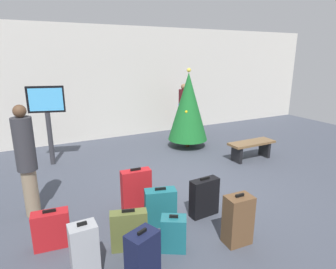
{
  "coord_description": "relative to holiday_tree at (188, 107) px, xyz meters",
  "views": [
    {
      "loc": [
        -2.87,
        -4.73,
        2.66
      ],
      "look_at": [
        -0.0,
        0.88,
        0.9
      ],
      "focal_mm": 30.47,
      "sensor_mm": 36.0,
      "label": 1
    }
  ],
  "objects": [
    {
      "name": "traveller_1",
      "position": [
        -4.31,
        -2.04,
        -0.19
      ],
      "size": [
        0.45,
        0.45,
        1.92
      ],
      "color": "gray",
      "rests_on": "ground_plane"
    },
    {
      "name": "holiday_tree",
      "position": [
        0.0,
        0.0,
        0.0
      ],
      "size": [
        1.16,
        1.16,
        2.31
      ],
      "color": "#4C3319",
      "rests_on": "ground_plane"
    },
    {
      "name": "back_wall",
      "position": [
        -1.36,
        2.1,
        0.56
      ],
      "size": [
        16.0,
        0.2,
        3.55
      ],
      "primitive_type": "cube",
      "color": "beige",
      "rests_on": "ground_plane"
    },
    {
      "name": "suitcase_0",
      "position": [
        -4.1,
        -3.11,
        -0.94
      ],
      "size": [
        0.52,
        0.27,
        0.59
      ],
      "color": "#B2191E",
      "rests_on": "ground_plane"
    },
    {
      "name": "traveller_0",
      "position": [
        0.48,
        1.09,
        -0.28
      ],
      "size": [
        0.36,
        0.36,
        1.76
      ],
      "color": "gray",
      "rests_on": "ground_plane"
    },
    {
      "name": "ground_plane",
      "position": [
        -1.36,
        -2.28,
        -1.22
      ],
      "size": [
        16.0,
        16.0,
        0.0
      ],
      "primitive_type": "plane",
      "color": "#424754"
    },
    {
      "name": "suitcase_3",
      "position": [
        -3.8,
        -3.94,
        -0.85
      ],
      "size": [
        0.33,
        0.24,
        0.78
      ],
      "color": "#9EA0A5",
      "rests_on": "ground_plane"
    },
    {
      "name": "suitcase_2",
      "position": [
        -2.59,
        -3.95,
        -0.96
      ],
      "size": [
        0.42,
        0.38,
        0.54
      ],
      "color": "#19606B",
      "rests_on": "ground_plane"
    },
    {
      "name": "suitcase_1",
      "position": [
        -1.7,
        -3.39,
        -0.89
      ],
      "size": [
        0.51,
        0.22,
        0.7
      ],
      "color": "black",
      "rests_on": "ground_plane"
    },
    {
      "name": "suitcase_4",
      "position": [
        -1.69,
        -4.24,
        -0.84
      ],
      "size": [
        0.4,
        0.29,
        0.78
      ],
      "color": "brown",
      "rests_on": "ground_plane"
    },
    {
      "name": "suitcase_7",
      "position": [
        -2.67,
        -2.71,
        -0.84
      ],
      "size": [
        0.53,
        0.24,
        0.79
      ],
      "color": "#B2191E",
      "rests_on": "ground_plane"
    },
    {
      "name": "waiting_bench",
      "position": [
        0.94,
        -1.68,
        -0.87
      ],
      "size": [
        1.28,
        0.44,
        0.48
      ],
      "color": "brown",
      "rests_on": "ground_plane"
    },
    {
      "name": "flight_info_kiosk",
      "position": [
        -3.76,
        0.34,
        0.15
      ],
      "size": [
        0.84,
        0.31,
        1.96
      ],
      "color": "#333338",
      "rests_on": "ground_plane"
    },
    {
      "name": "suitcase_5",
      "position": [
        -3.18,
        -4.26,
        -0.9
      ],
      "size": [
        0.44,
        0.38,
        0.68
      ],
      "color": "#141938",
      "rests_on": "ground_plane"
    },
    {
      "name": "suitcase_8",
      "position": [
        -3.14,
        -3.65,
        -0.93
      ],
      "size": [
        0.54,
        0.31,
        0.62
      ],
      "color": "#59602D",
      "rests_on": "ground_plane"
    },
    {
      "name": "suitcase_6",
      "position": [
        -2.48,
        -3.31,
        -0.91
      ],
      "size": [
        0.54,
        0.35,
        0.65
      ],
      "color": "#19606B",
      "rests_on": "ground_plane"
    }
  ]
}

